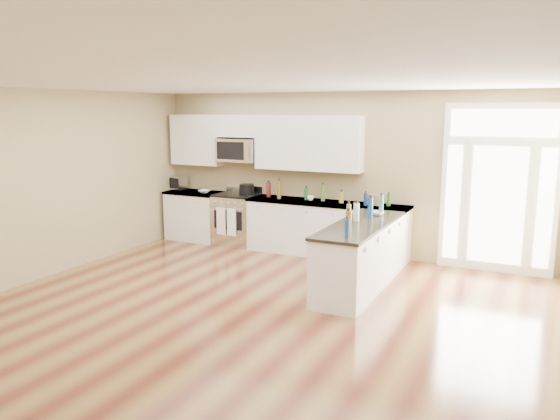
% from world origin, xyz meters
% --- Properties ---
extents(ground, '(8.00, 8.00, 0.00)m').
position_xyz_m(ground, '(0.00, 0.00, 0.00)').
color(ground, '#542617').
extents(room_shell, '(8.00, 8.00, 8.00)m').
position_xyz_m(room_shell, '(0.00, 0.00, 1.71)').
color(room_shell, tan).
rests_on(room_shell, ground).
extents(back_cabinet_left, '(1.10, 0.66, 0.94)m').
position_xyz_m(back_cabinet_left, '(-2.87, 3.69, 0.44)').
color(back_cabinet_left, white).
rests_on(back_cabinet_left, ground).
extents(back_cabinet_right, '(2.85, 0.66, 0.94)m').
position_xyz_m(back_cabinet_right, '(-0.16, 3.69, 0.44)').
color(back_cabinet_right, white).
rests_on(back_cabinet_right, ground).
extents(peninsula_cabinet, '(0.69, 2.32, 0.94)m').
position_xyz_m(peninsula_cabinet, '(0.93, 2.24, 0.43)').
color(peninsula_cabinet, white).
rests_on(peninsula_cabinet, ground).
extents(upper_cabinet_left, '(1.04, 0.33, 0.95)m').
position_xyz_m(upper_cabinet_left, '(-2.88, 3.83, 1.93)').
color(upper_cabinet_left, white).
rests_on(upper_cabinet_left, room_shell).
extents(upper_cabinet_right, '(1.94, 0.33, 0.95)m').
position_xyz_m(upper_cabinet_right, '(-0.57, 3.83, 1.93)').
color(upper_cabinet_right, white).
rests_on(upper_cabinet_right, room_shell).
extents(upper_cabinet_short, '(0.82, 0.33, 0.40)m').
position_xyz_m(upper_cabinet_short, '(-1.95, 3.83, 2.20)').
color(upper_cabinet_short, white).
rests_on(upper_cabinet_short, room_shell).
extents(microwave, '(0.78, 0.41, 0.42)m').
position_xyz_m(microwave, '(-1.95, 3.80, 1.76)').
color(microwave, silver).
rests_on(microwave, room_shell).
extents(entry_door, '(1.70, 0.10, 2.60)m').
position_xyz_m(entry_door, '(2.55, 3.95, 1.30)').
color(entry_door, white).
rests_on(entry_door, ground).
extents(kitchen_range, '(0.78, 0.69, 1.08)m').
position_xyz_m(kitchen_range, '(-1.94, 3.69, 0.48)').
color(kitchen_range, silver).
rests_on(kitchen_range, ground).
extents(stockpot, '(0.35, 0.35, 0.21)m').
position_xyz_m(stockpot, '(-1.75, 3.74, 1.06)').
color(stockpot, black).
rests_on(stockpot, kitchen_range).
extents(toaster_oven, '(0.36, 0.31, 0.27)m').
position_xyz_m(toaster_oven, '(-3.35, 3.81, 1.08)').
color(toaster_oven, silver).
rests_on(toaster_oven, back_cabinet_left).
extents(cardboard_box, '(0.24, 0.19, 0.18)m').
position_xyz_m(cardboard_box, '(0.67, 3.78, 1.03)').
color(cardboard_box, olive).
rests_on(cardboard_box, back_cabinet_right).
extents(bowl_left, '(0.22, 0.22, 0.05)m').
position_xyz_m(bowl_left, '(-2.61, 3.63, 0.97)').
color(bowl_left, white).
rests_on(bowl_left, back_cabinet_left).
extents(bowl_peninsula, '(0.22, 0.22, 0.06)m').
position_xyz_m(bowl_peninsula, '(0.97, 2.93, 0.97)').
color(bowl_peninsula, white).
rests_on(bowl_peninsula, peninsula_cabinet).
extents(cup_counter, '(0.13, 0.13, 0.09)m').
position_xyz_m(cup_counter, '(-0.46, 3.70, 0.98)').
color(cup_counter, white).
rests_on(cup_counter, back_cabinet_right).
extents(counter_bottles, '(2.38, 2.44, 0.32)m').
position_xyz_m(counter_bottles, '(0.23, 3.00, 1.07)').
color(counter_bottles, '#19591E').
rests_on(counter_bottles, back_cabinet_right).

